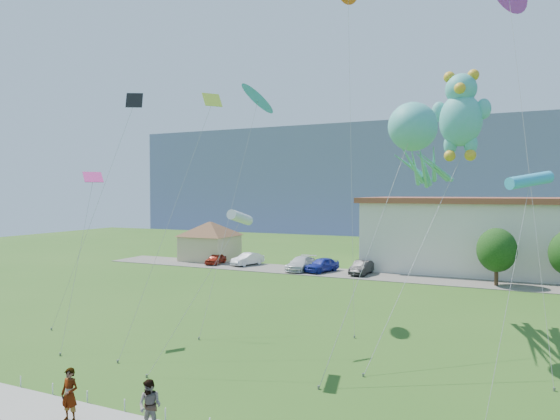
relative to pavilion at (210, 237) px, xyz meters
The scene contains 21 objects.
ground 45.05m from the pavilion, 57.72° to the right, with size 160.00×160.00×0.00m, color #2B5518.
parking_strip 24.37m from the pavilion, ahead, with size 70.00×6.00×0.06m, color #59544C.
hill_ridge 85.96m from the pavilion, 73.69° to the left, with size 160.00×50.00×25.00m, color slate.
pavilion is the anchor object (origin of this frame).
rope_fence 46.13m from the pavilion, 58.59° to the right, with size 26.05×0.05×0.50m.
tree_near 34.24m from the pavilion, ahead, with size 3.60×3.60×5.47m.
pedestrian_left 45.54m from the pavilion, 64.18° to the right, with size 0.73×0.48×2.00m, color gray.
pedestrian_right 46.57m from the pavilion, 60.18° to the right, with size 0.91×0.71×1.87m, color gray.
parked_car_red 4.53m from the pavilion, 47.61° to the right, with size 1.50×3.72×1.27m, color #A32414.
parked_car_silver 7.22m from the pavilion, 17.26° to the right, with size 1.52×4.36×1.44m, color silver.
parked_car_white 14.45m from the pavilion, 12.93° to the right, with size 2.12×5.22×1.51m, color silver.
parked_car_blue 16.85m from the pavilion, 10.89° to the right, with size 1.84×4.57×1.56m, color navy.
parked_car_black 21.16m from the pavilion, ahead, with size 1.53×4.38×1.44m, color black.
octopus_kite 39.70m from the pavilion, 39.38° to the right, with size 4.08×15.47×13.77m.
teddy_bear_kite 40.28m from the pavilion, 34.20° to the right, with size 5.23×10.99×16.28m.
small_kite_yellow 35.64m from the pavilion, 58.27° to the right, with size 2.24×7.39×14.88m.
small_kite_pink 34.44m from the pavilion, 69.73° to the right, with size 2.20×4.69×10.15m.
small_kite_white 39.88m from the pavilion, 55.34° to the right, with size 3.46×4.64×7.93m.
small_kite_black 32.27m from the pavilion, 68.12° to the right, with size 4.03×4.81×15.41m.
small_kite_cyan 48.42m from the pavilion, 42.15° to the right, with size 1.84×5.91×9.69m.
small_kite_blue 31.48m from the pavilion, 50.84° to the right, with size 1.80×8.29×16.22m.
Camera 1 is at (10.81, -16.59, 8.76)m, focal length 32.00 mm.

